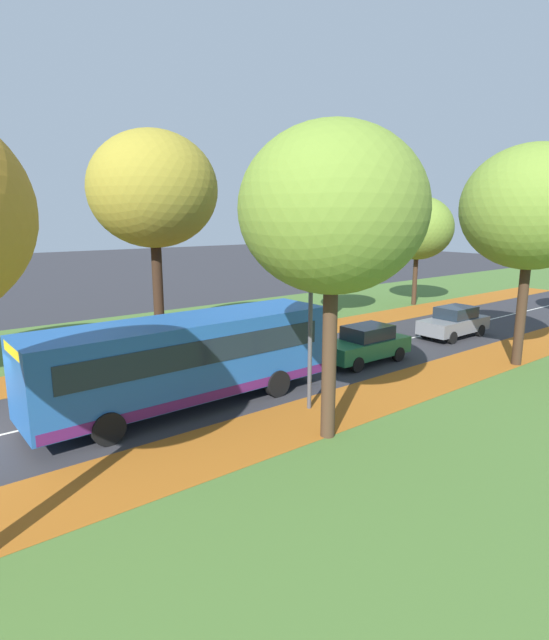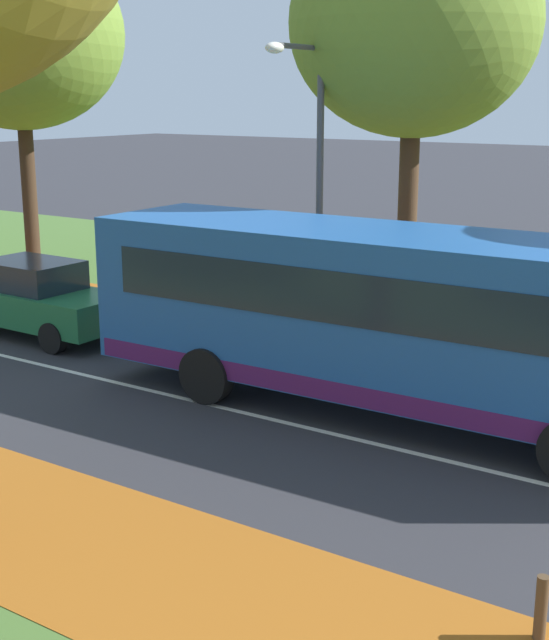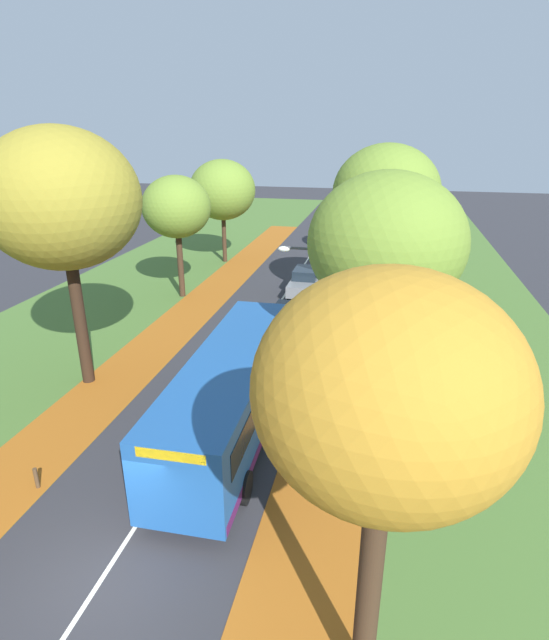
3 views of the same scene
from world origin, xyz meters
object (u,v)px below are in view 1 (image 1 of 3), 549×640
at_px(bollard_third, 28,383).
at_px(bus, 187,357).
at_px(tree_right_mid, 532,208).
at_px(tree_right_near, 333,210).
at_px(car_grey_following, 454,322).
at_px(tree_left_far, 418,228).
at_px(tree_left_mid, 328,230).
at_px(car_green_lead, 366,344).
at_px(tree_left_near, 153,190).
at_px(streetlamp_right, 304,296).

relative_size(bollard_third, bus, 0.06).
relative_size(tree_right_mid, bus, 0.88).
xyz_separation_m(tree_right_near, car_grey_following, (-4.70, 13.71, -5.61)).
height_order(tree_left_far, bollard_third, tree_left_far).
distance_m(tree_right_near, bus, 6.90).
distance_m(tree_left_mid, bollard_third, 18.50).
relative_size(tree_right_near, car_green_lead, 2.07).
distance_m(tree_left_near, tree_right_near, 11.69).
height_order(tree_left_far, car_green_lead, tree_left_far).
height_order(tree_right_near, bollard_third, tree_right_near).
height_order(tree_left_far, tree_right_mid, tree_right_mid).
xyz_separation_m(tree_left_far, streetlamp_right, (9.91, -19.31, -1.72)).
relative_size(tree_left_near, bollard_third, 14.91).
bearing_deg(car_green_lead, tree_right_mid, 49.01).
distance_m(tree_right_near, streetlamp_right, 3.64).
bearing_deg(tree_left_far, car_green_lead, -60.72).
distance_m(tree_right_mid, streetlamp_right, 11.00).
xyz_separation_m(streetlamp_right, car_green_lead, (-2.18, 5.54, -2.92)).
xyz_separation_m(tree_left_mid, tree_right_mid, (11.94, -0.17, 1.13)).
height_order(bus, car_green_lead, bus).
bearing_deg(bollard_third, tree_left_near, 109.43).
distance_m(bus, car_grey_following, 15.77).
bearing_deg(tree_left_far, tree_right_near, -59.11).
distance_m(streetlamp_right, car_grey_following, 13.27).
distance_m(car_green_lead, car_grey_following, 7.18).
distance_m(tree_left_far, tree_right_mid, 14.95).
bearing_deg(car_grey_following, bus, -89.65).
xyz_separation_m(tree_left_near, tree_right_near, (11.65, -0.29, -0.99)).
xyz_separation_m(tree_left_mid, streetlamp_right, (9.87, -10.59, -1.73)).
height_order(tree_right_near, bus, tree_right_near).
bearing_deg(tree_left_mid, streetlamp_right, -47.01).
relative_size(tree_right_near, bus, 0.83).
distance_m(streetlamp_right, bus, 4.35).
height_order(car_green_lead, car_grey_following, same).
bearing_deg(tree_left_mid, tree_left_near, -87.59).
bearing_deg(tree_left_mid, bus, -61.12).
bearing_deg(car_green_lead, tree_right_near, -55.87).
bearing_deg(car_grey_following, streetlamp_right, -79.07).
height_order(tree_right_mid, bollard_third, tree_right_mid).
xyz_separation_m(tree_left_near, car_green_lead, (7.22, 6.25, -6.59)).
xyz_separation_m(tree_left_mid, bollard_third, (2.69, -17.57, -5.13)).
height_order(tree_left_near, car_green_lead, tree_left_near).
height_order(tree_left_near, streetlamp_right, tree_left_near).
distance_m(tree_left_near, car_green_lead, 11.60).
bearing_deg(tree_left_far, tree_left_mid, -89.79).
bearing_deg(tree_right_near, tree_left_far, 120.89).
bearing_deg(tree_right_mid, streetlamp_right, -101.20).
bearing_deg(tree_right_near, bollard_third, -147.67).
xyz_separation_m(tree_left_near, car_grey_following, (6.95, 13.42, -6.59)).
xyz_separation_m(tree_left_far, car_green_lead, (7.72, -13.78, -4.65)).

